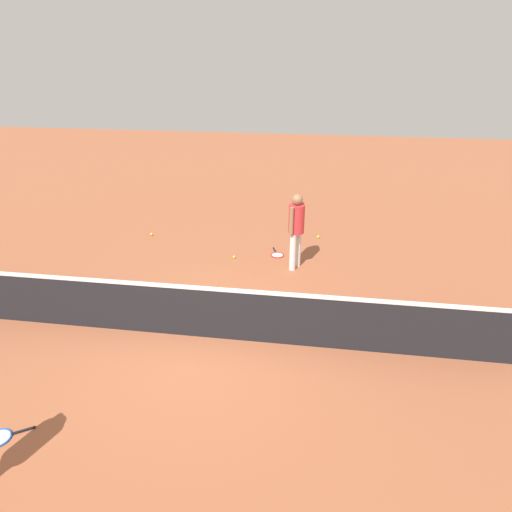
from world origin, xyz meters
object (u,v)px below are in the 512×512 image
object	(u,v)px
tennis_racket_far_player	(1,437)
tennis_ball_midcourt	(234,257)
tennis_ball_by_net	(318,237)
tennis_racket_near_player	(277,255)
player_near_side	(296,225)
tennis_ball_baseline	(298,233)
tennis_ball_near_player	(151,234)

from	to	relation	value
tennis_racket_far_player	tennis_ball_midcourt	bearing A→B (deg)	-108.63
tennis_ball_by_net	tennis_ball_midcourt	world-z (taller)	same
tennis_racket_near_player	tennis_ball_by_net	xyz separation A→B (m)	(-0.94, -1.20, 0.02)
player_near_side	tennis_ball_baseline	bearing A→B (deg)	-88.33
player_near_side	tennis_racket_near_player	bearing A→B (deg)	-52.97
player_near_side	tennis_ball_by_net	size ratio (longest dim) A/B	25.76
player_near_side	tennis_ball_baseline	size ratio (longest dim) A/B	25.76
tennis_ball_baseline	tennis_racket_far_player	bearing A→B (deg)	65.99
tennis_racket_near_player	tennis_racket_far_player	xyz separation A→B (m)	(2.86, 5.94, 0.00)
tennis_ball_by_net	tennis_racket_near_player	bearing A→B (deg)	51.79
player_near_side	tennis_racket_far_player	bearing A→B (deg)	58.12
tennis_ball_midcourt	tennis_racket_far_player	bearing A→B (deg)	71.37
tennis_ball_midcourt	tennis_ball_baseline	world-z (taller)	same
tennis_ball_midcourt	tennis_ball_baseline	xyz separation A→B (m)	(-1.37, -1.71, 0.00)
tennis_ball_by_net	tennis_ball_midcourt	distance (m)	2.44
tennis_ball_near_player	tennis_ball_baseline	distance (m)	3.83
tennis_ball_near_player	tennis_ball_midcourt	size ratio (longest dim) A/B	1.00
tennis_racket_far_player	tennis_ball_midcourt	distance (m)	5.93
tennis_racket_near_player	tennis_ball_by_net	world-z (taller)	tennis_ball_by_net
tennis_ball_near_player	tennis_ball_baseline	xyz separation A→B (m)	(-3.78, -0.64, 0.00)
tennis_racket_near_player	tennis_racket_far_player	distance (m)	6.60
player_near_side	tennis_ball_midcourt	distance (m)	1.75
player_near_side	tennis_ball_by_net	bearing A→B (deg)	-105.10
tennis_ball_near_player	tennis_ball_by_net	bearing A→B (deg)	-173.95
tennis_ball_near_player	tennis_ball_midcourt	xyz separation A→B (m)	(-2.41, 1.06, 0.00)
tennis_ball_by_net	tennis_ball_midcourt	bearing A→B (deg)	38.49
tennis_racket_far_player	tennis_ball_near_player	distance (m)	6.70
player_near_side	tennis_racket_far_player	size ratio (longest dim) A/B	2.92
player_near_side	tennis_ball_midcourt	xyz separation A→B (m)	(1.43, -0.28, -0.98)
tennis_ball_by_net	tennis_racket_far_player	bearing A→B (deg)	61.94
tennis_ball_near_player	player_near_side	bearing A→B (deg)	160.68
tennis_ball_midcourt	tennis_ball_baseline	bearing A→B (deg)	-128.73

